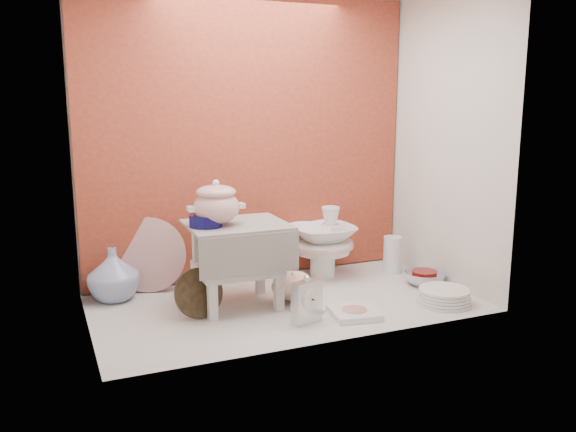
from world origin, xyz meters
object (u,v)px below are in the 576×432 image
object	(u,v)px
gold_rim_teacup	(308,299)
crystal_bowl	(424,278)
soup_tureen	(216,203)
mantel_clock	(307,300)
blue_white_vase	(113,274)
step_stool	(237,265)
floral_platter	(148,255)
porcelain_tower	(323,242)
plush_pig	(292,285)
dinner_plate_stack	(444,296)

from	to	relation	value
gold_rim_teacup	crystal_bowl	size ratio (longest dim) A/B	0.54
soup_tureen	mantel_clock	world-z (taller)	soup_tureen
blue_white_vase	mantel_clock	bearing A→B (deg)	-40.78
step_stool	blue_white_vase	distance (m)	0.62
step_stool	blue_white_vase	world-z (taller)	step_stool
floral_platter	blue_white_vase	distance (m)	0.21
step_stool	porcelain_tower	world-z (taller)	step_stool
blue_white_vase	crystal_bowl	distance (m)	1.58
floral_platter	plush_pig	world-z (taller)	floral_platter
plush_pig	gold_rim_teacup	world-z (taller)	plush_pig
crystal_bowl	porcelain_tower	size ratio (longest dim) A/B	0.56
step_stool	crystal_bowl	size ratio (longest dim) A/B	2.10
gold_rim_teacup	floral_platter	bearing A→B (deg)	136.52
floral_platter	blue_white_vase	world-z (taller)	floral_platter
step_stool	dinner_plate_stack	bearing A→B (deg)	-20.73
blue_white_vase	plush_pig	bearing A→B (deg)	-23.79
step_stool	mantel_clock	bearing A→B (deg)	-56.56
step_stool	plush_pig	bearing A→B (deg)	-7.69
soup_tureen	blue_white_vase	size ratio (longest dim) A/B	0.96
floral_platter	plush_pig	bearing A→B (deg)	-35.14
mantel_clock	crystal_bowl	size ratio (longest dim) A/B	0.97
blue_white_vase	mantel_clock	xyz separation A→B (m)	(0.74, -0.64, -0.03)
dinner_plate_stack	porcelain_tower	bearing A→B (deg)	118.54
gold_rim_teacup	step_stool	bearing A→B (deg)	144.29
blue_white_vase	porcelain_tower	world-z (taller)	porcelain_tower
floral_platter	mantel_clock	xyz separation A→B (m)	(0.55, -0.71, -0.08)
plush_pig	step_stool	bearing A→B (deg)	147.69
floral_platter	dinner_plate_stack	distance (m)	1.47
gold_rim_teacup	porcelain_tower	world-z (taller)	porcelain_tower
soup_tureen	step_stool	bearing A→B (deg)	4.34
blue_white_vase	crystal_bowl	xyz separation A→B (m)	(1.53, -0.38, -0.10)
plush_pig	gold_rim_teacup	size ratio (longest dim) A/B	2.31
crystal_bowl	gold_rim_teacup	bearing A→B (deg)	-170.45
soup_tureen	dinner_plate_stack	distance (m)	1.17
soup_tureen	porcelain_tower	size ratio (longest dim) A/B	0.65
blue_white_vase	step_stool	bearing A→B (deg)	-30.42
blue_white_vase	porcelain_tower	xyz separation A→B (m)	(1.10, -0.05, 0.06)
crystal_bowl	porcelain_tower	world-z (taller)	porcelain_tower
mantel_clock	porcelain_tower	world-z (taller)	porcelain_tower
soup_tureen	gold_rim_teacup	size ratio (longest dim) A/B	2.16
porcelain_tower	blue_white_vase	bearing A→B (deg)	177.63
gold_rim_teacup	dinner_plate_stack	bearing A→B (deg)	-14.32
blue_white_vase	dinner_plate_stack	size ratio (longest dim) A/B	1.02
plush_pig	porcelain_tower	distance (m)	0.45
floral_platter	porcelain_tower	distance (m)	0.93
floral_platter	blue_white_vase	bearing A→B (deg)	-156.98
floral_platter	gold_rim_teacup	size ratio (longest dim) A/B	3.26
soup_tureen	porcelain_tower	bearing A→B (deg)	22.05
blue_white_vase	dinner_plate_stack	distance (m)	1.59
dinner_plate_stack	crystal_bowl	distance (m)	0.30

